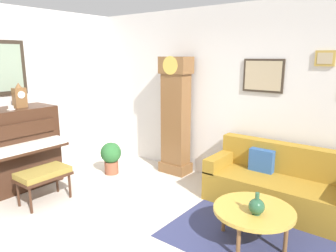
{
  "coord_description": "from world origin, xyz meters",
  "views": [
    {
      "loc": [
        2.46,
        -2.13,
        2.03
      ],
      "look_at": [
        -0.22,
        1.33,
        1.05
      ],
      "focal_mm": 33.35,
      "sensor_mm": 36.0,
      "label": 1
    }
  ],
  "objects_px": {
    "piano": "(8,150)",
    "couch": "(279,185)",
    "piano_bench": "(43,175)",
    "green_jug": "(257,206)",
    "mantel_clock": "(20,96)",
    "teacup": "(11,108)",
    "coffee_table": "(254,211)",
    "grandfather_clock": "(176,119)",
    "potted_plant": "(111,156)"
  },
  "relations": [
    {
      "from": "green_jug",
      "to": "potted_plant",
      "type": "relative_size",
      "value": 0.43
    },
    {
      "from": "piano",
      "to": "teacup",
      "type": "relative_size",
      "value": 12.41
    },
    {
      "from": "grandfather_clock",
      "to": "coffee_table",
      "type": "xyz_separation_m",
      "value": [
        1.96,
        -1.21,
        -0.59
      ]
    },
    {
      "from": "piano_bench",
      "to": "green_jug",
      "type": "relative_size",
      "value": 2.92
    },
    {
      "from": "coffee_table",
      "to": "grandfather_clock",
      "type": "bearing_deg",
      "value": 148.25
    },
    {
      "from": "piano",
      "to": "mantel_clock",
      "type": "relative_size",
      "value": 3.79
    },
    {
      "from": "mantel_clock",
      "to": "piano_bench",
      "type": "bearing_deg",
      "value": -12.64
    },
    {
      "from": "grandfather_clock",
      "to": "teacup",
      "type": "height_order",
      "value": "grandfather_clock"
    },
    {
      "from": "mantel_clock",
      "to": "teacup",
      "type": "relative_size",
      "value": 3.28
    },
    {
      "from": "piano_bench",
      "to": "green_jug",
      "type": "xyz_separation_m",
      "value": [
        2.79,
        0.77,
        0.08
      ]
    },
    {
      "from": "mantel_clock",
      "to": "green_jug",
      "type": "relative_size",
      "value": 1.58
    },
    {
      "from": "potted_plant",
      "to": "mantel_clock",
      "type": "bearing_deg",
      "value": -121.7
    },
    {
      "from": "piano",
      "to": "couch",
      "type": "xyz_separation_m",
      "value": [
        3.46,
        1.97,
        -0.32
      ]
    },
    {
      "from": "grandfather_clock",
      "to": "couch",
      "type": "bearing_deg",
      "value": -5.71
    },
    {
      "from": "piano",
      "to": "green_jug",
      "type": "bearing_deg",
      "value": 13.32
    },
    {
      "from": "piano_bench",
      "to": "grandfather_clock",
      "type": "distance_m",
      "value": 2.28
    },
    {
      "from": "piano",
      "to": "potted_plant",
      "type": "relative_size",
      "value": 2.57
    },
    {
      "from": "coffee_table",
      "to": "green_jug",
      "type": "xyz_separation_m",
      "value": [
        0.06,
        -0.09,
        0.12
      ]
    },
    {
      "from": "coffee_table",
      "to": "mantel_clock",
      "type": "distance_m",
      "value": 3.74
    },
    {
      "from": "mantel_clock",
      "to": "teacup",
      "type": "xyz_separation_m",
      "value": [
        0.09,
        -0.19,
        -0.15
      ]
    },
    {
      "from": "coffee_table",
      "to": "green_jug",
      "type": "distance_m",
      "value": 0.16
    },
    {
      "from": "coffee_table",
      "to": "green_jug",
      "type": "bearing_deg",
      "value": -56.15
    },
    {
      "from": "couch",
      "to": "teacup",
      "type": "bearing_deg",
      "value": -150.55
    },
    {
      "from": "piano",
      "to": "potted_plant",
      "type": "bearing_deg",
      "value": 63.12
    },
    {
      "from": "piano_bench",
      "to": "couch",
      "type": "height_order",
      "value": "couch"
    },
    {
      "from": "green_jug",
      "to": "potted_plant",
      "type": "height_order",
      "value": "green_jug"
    },
    {
      "from": "piano",
      "to": "couch",
      "type": "distance_m",
      "value": 3.99
    },
    {
      "from": "piano",
      "to": "piano_bench",
      "type": "height_order",
      "value": "piano"
    },
    {
      "from": "piano_bench",
      "to": "potted_plant",
      "type": "height_order",
      "value": "potted_plant"
    },
    {
      "from": "piano_bench",
      "to": "green_jug",
      "type": "bearing_deg",
      "value": 15.45
    },
    {
      "from": "piano",
      "to": "couch",
      "type": "relative_size",
      "value": 0.76
    },
    {
      "from": "green_jug",
      "to": "couch",
      "type": "bearing_deg",
      "value": 96.55
    },
    {
      "from": "coffee_table",
      "to": "potted_plant",
      "type": "height_order",
      "value": "potted_plant"
    },
    {
      "from": "grandfather_clock",
      "to": "teacup",
      "type": "distance_m",
      "value": 2.57
    },
    {
      "from": "piano",
      "to": "piano_bench",
      "type": "bearing_deg",
      "value": 5.61
    },
    {
      "from": "teacup",
      "to": "coffee_table",
      "type": "bearing_deg",
      "value": 14.34
    },
    {
      "from": "teacup",
      "to": "potted_plant",
      "type": "xyz_separation_m",
      "value": [
        0.62,
        1.34,
        -0.96
      ]
    },
    {
      "from": "piano",
      "to": "piano_bench",
      "type": "distance_m",
      "value": 0.83
    },
    {
      "from": "coffee_table",
      "to": "couch",
      "type": "bearing_deg",
      "value": 93.63
    },
    {
      "from": "piano_bench",
      "to": "coffee_table",
      "type": "relative_size",
      "value": 0.8
    },
    {
      "from": "piano",
      "to": "green_jug",
      "type": "relative_size",
      "value": 6.0
    },
    {
      "from": "grandfather_clock",
      "to": "potted_plant",
      "type": "relative_size",
      "value": 3.62
    },
    {
      "from": "piano",
      "to": "piano_bench",
      "type": "xyz_separation_m",
      "value": [
        0.8,
        0.08,
        -0.23
      ]
    },
    {
      "from": "grandfather_clock",
      "to": "couch",
      "type": "relative_size",
      "value": 1.07
    },
    {
      "from": "grandfather_clock",
      "to": "couch",
      "type": "distance_m",
      "value": 2.01
    },
    {
      "from": "coffee_table",
      "to": "green_jug",
      "type": "relative_size",
      "value": 3.67
    },
    {
      "from": "piano_bench",
      "to": "teacup",
      "type": "height_order",
      "value": "teacup"
    },
    {
      "from": "couch",
      "to": "green_jug",
      "type": "bearing_deg",
      "value": -83.45
    },
    {
      "from": "couch",
      "to": "coffee_table",
      "type": "distance_m",
      "value": 1.03
    },
    {
      "from": "couch",
      "to": "potted_plant",
      "type": "bearing_deg",
      "value": -168.48
    }
  ]
}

